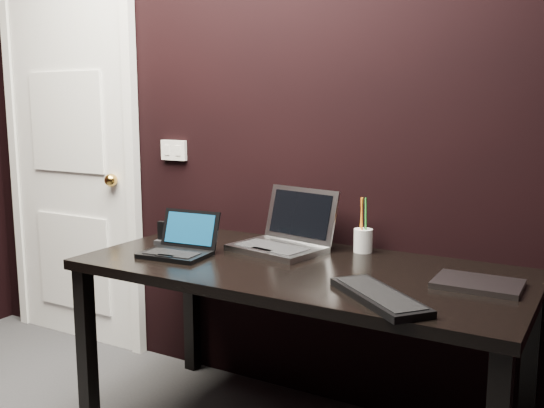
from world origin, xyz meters
The scene contains 11 objects.
wall_back centered at (0.00, 1.80, 1.30)m, with size 4.00×4.00×0.00m, color black.
door centered at (-1.35, 1.78, 1.04)m, with size 0.99×0.10×2.14m.
wall_switch centered at (-0.62, 1.79, 1.12)m, with size 0.15×0.02×0.10m.
desk centered at (0.30, 1.40, 0.66)m, with size 1.70×0.80×0.74m.
netbook centered at (-0.20, 1.29, 0.77)m, with size 0.28×0.26×0.17m.
silver_laptop centered at (0.13, 1.58, 0.79)m, with size 0.42×0.39×0.25m.
ext_keyboard centered at (0.71, 1.15, 0.75)m, with size 0.41×0.37×0.03m.
closed_laptop centered at (0.95, 1.45, 0.75)m, with size 0.29×0.21×0.02m.
desk_phone centered at (-0.41, 1.59, 0.78)m, with size 0.21×0.20×0.10m.
mobile_phone centered at (-0.38, 1.40, 0.78)m, with size 0.06×0.06×0.10m.
pen_cup centered at (0.43, 1.71, 0.79)m, with size 0.09×0.09×0.23m.
Camera 1 is at (1.34, -0.60, 1.35)m, focal length 40.00 mm.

